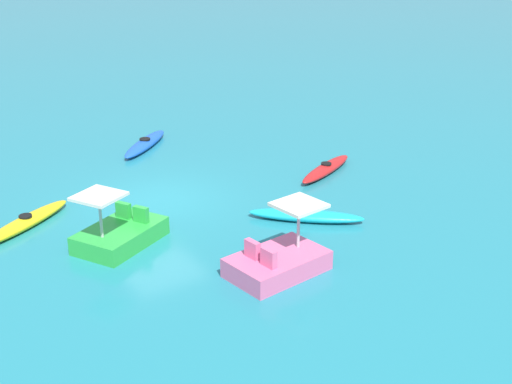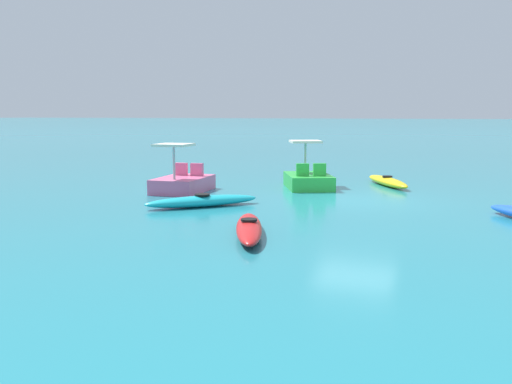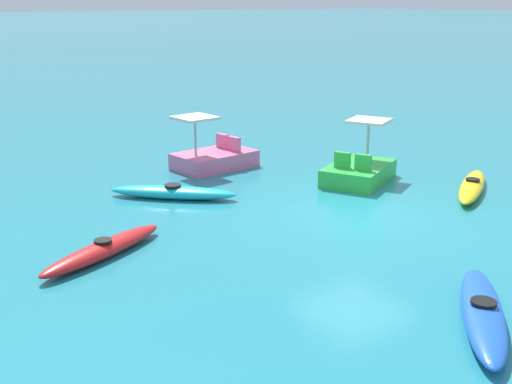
# 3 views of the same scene
# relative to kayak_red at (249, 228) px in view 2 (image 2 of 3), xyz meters

# --- Properties ---
(ground_plane) EXTENTS (600.00, 600.00, 0.00)m
(ground_plane) POSITION_rel_kayak_red_xyz_m (-1.13, -5.90, -0.16)
(ground_plane) COLOR teal
(kayak_red) EXTENTS (1.79, 3.23, 0.37)m
(kayak_red) POSITION_rel_kayak_red_xyz_m (0.00, 0.00, 0.00)
(kayak_red) COLOR red
(kayak_red) RESTS_ON ground_plane
(kayak_cyan) EXTENTS (2.83, 2.89, 0.37)m
(kayak_cyan) POSITION_rel_kayak_red_xyz_m (2.74, -3.07, 0.00)
(kayak_cyan) COLOR #19B7C6
(kayak_cyan) RESTS_ON ground_plane
(kayak_yellow) EXTENTS (2.27, 3.26, 0.37)m
(kayak_yellow) POSITION_rel_kayak_red_xyz_m (-1.45, -9.90, -0.00)
(kayak_yellow) COLOR yellow
(kayak_yellow) RESTS_ON ground_plane
(pedal_boat_green) EXTENTS (2.41, 2.82, 1.68)m
(pedal_boat_green) POSITION_rel_kayak_red_xyz_m (1.09, -8.16, 0.17)
(pedal_boat_green) COLOR green
(pedal_boat_green) RESTS_ON ground_plane
(pedal_boat_pink) EXTENTS (1.73, 2.57, 1.68)m
(pedal_boat_pink) POSITION_rel_kayak_red_xyz_m (4.81, -5.62, 0.17)
(pedal_boat_pink) COLOR pink
(pedal_boat_pink) RESTS_ON ground_plane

